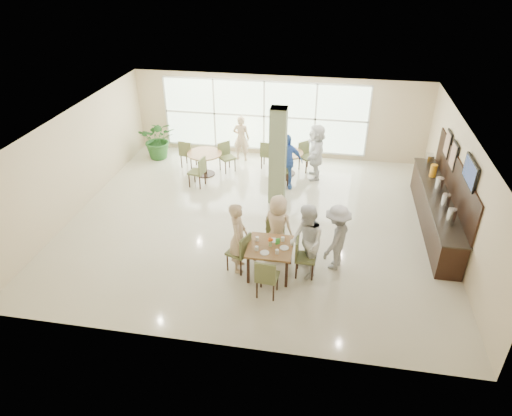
% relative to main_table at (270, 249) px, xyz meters
% --- Properties ---
extents(ground, '(10.00, 10.00, 0.00)m').
position_rel_main_table_xyz_m(ground, '(-0.69, 2.20, -0.66)').
color(ground, beige).
rests_on(ground, ground).
extents(room_shell, '(10.00, 10.00, 10.00)m').
position_rel_main_table_xyz_m(room_shell, '(-0.69, 2.20, 1.04)').
color(room_shell, white).
rests_on(room_shell, ground).
extents(window_bank, '(7.00, 0.04, 7.00)m').
position_rel_main_table_xyz_m(window_bank, '(-1.19, 6.66, 0.74)').
color(window_bank, silver).
rests_on(window_bank, ground).
extents(column, '(0.45, 0.45, 2.80)m').
position_rel_main_table_xyz_m(column, '(-0.29, 3.40, 0.74)').
color(column, '#687652').
rests_on(column, ground).
extents(main_table, '(1.00, 1.00, 0.75)m').
position_rel_main_table_xyz_m(main_table, '(0.00, 0.00, 0.00)').
color(main_table, brown).
rests_on(main_table, ground).
extents(round_table_left, '(1.10, 1.10, 0.75)m').
position_rel_main_table_xyz_m(round_table_left, '(-2.81, 4.72, -0.09)').
color(round_table_left, brown).
rests_on(round_table_left, ground).
extents(round_table_right, '(1.07, 1.07, 0.75)m').
position_rel_main_table_xyz_m(round_table_right, '(-0.23, 5.22, -0.10)').
color(round_table_right, brown).
rests_on(round_table_right, ground).
extents(chairs_main_table, '(2.04, 1.93, 0.95)m').
position_rel_main_table_xyz_m(chairs_main_table, '(0.03, 0.02, -0.19)').
color(chairs_main_table, brown).
rests_on(chairs_main_table, ground).
extents(chairs_table_left, '(1.94, 1.85, 0.95)m').
position_rel_main_table_xyz_m(chairs_table_left, '(-2.84, 4.73, -0.19)').
color(chairs_table_left, brown).
rests_on(chairs_table_left, ground).
extents(chairs_table_right, '(1.86, 1.71, 0.95)m').
position_rel_main_table_xyz_m(chairs_table_right, '(-0.25, 5.22, -0.19)').
color(chairs_table_right, brown).
rests_on(chairs_table_right, ground).
extents(tabletop_clutter, '(0.78, 0.70, 0.21)m').
position_rel_main_table_xyz_m(tabletop_clutter, '(0.02, -0.01, 0.15)').
color(tabletop_clutter, white).
rests_on(tabletop_clutter, main_table).
extents(buffet_counter, '(0.64, 4.70, 1.95)m').
position_rel_main_table_xyz_m(buffet_counter, '(4.00, 2.70, -0.11)').
color(buffet_counter, black).
rests_on(buffet_counter, ground).
extents(wall_tv, '(0.06, 1.00, 0.58)m').
position_rel_main_table_xyz_m(wall_tv, '(4.24, 1.60, 1.49)').
color(wall_tv, black).
rests_on(wall_tv, ground).
extents(framed_art_a, '(0.05, 0.55, 0.70)m').
position_rel_main_table_xyz_m(framed_art_a, '(4.25, 3.20, 1.19)').
color(framed_art_a, black).
rests_on(framed_art_a, ground).
extents(framed_art_b, '(0.05, 0.55, 0.70)m').
position_rel_main_table_xyz_m(framed_art_b, '(4.25, 4.00, 1.19)').
color(framed_art_b, black).
rests_on(framed_art_b, ground).
extents(potted_plant, '(1.46, 1.46, 1.38)m').
position_rel_main_table_xyz_m(potted_plant, '(-4.72, 5.74, 0.03)').
color(potted_plant, '#265B24').
rests_on(potted_plant, ground).
extents(teen_left, '(0.50, 0.68, 1.71)m').
position_rel_main_table_xyz_m(teen_left, '(-0.74, 0.06, 0.19)').
color(teen_left, tan).
rests_on(teen_left, ground).
extents(teen_far, '(0.87, 0.67, 1.57)m').
position_rel_main_table_xyz_m(teen_far, '(0.06, 0.79, 0.12)').
color(teen_far, tan).
rests_on(teen_far, ground).
extents(teen_right, '(0.93, 1.04, 1.76)m').
position_rel_main_table_xyz_m(teen_right, '(0.78, 0.10, 0.22)').
color(teen_right, white).
rests_on(teen_right, ground).
extents(teen_standing, '(0.95, 1.19, 1.61)m').
position_rel_main_table_xyz_m(teen_standing, '(1.44, 0.50, 0.15)').
color(teen_standing, '#979799').
rests_on(teen_standing, ground).
extents(adult_a, '(1.08, 0.72, 1.72)m').
position_rel_main_table_xyz_m(adult_a, '(-0.15, 4.29, 0.20)').
color(adult_a, '#4574CF').
rests_on(adult_a, ground).
extents(adult_b, '(0.80, 1.69, 1.78)m').
position_rel_main_table_xyz_m(adult_b, '(0.70, 5.11, 0.23)').
color(adult_b, white).
rests_on(adult_b, ground).
extents(adult_standing, '(0.60, 0.42, 1.57)m').
position_rel_main_table_xyz_m(adult_standing, '(-1.88, 6.07, 0.12)').
color(adult_standing, tan).
rests_on(adult_standing, ground).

